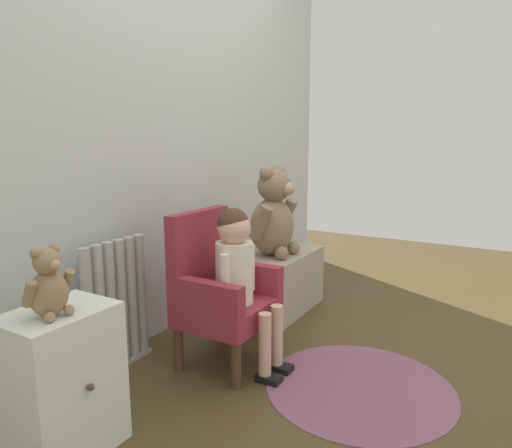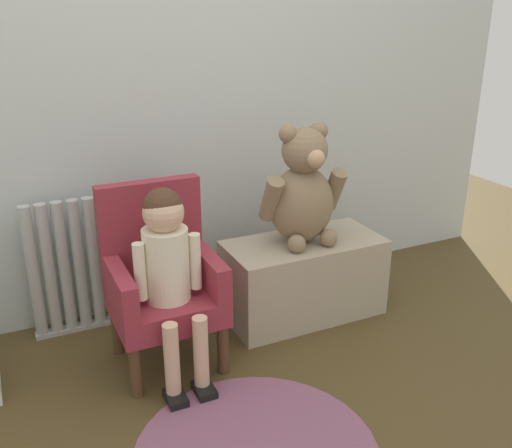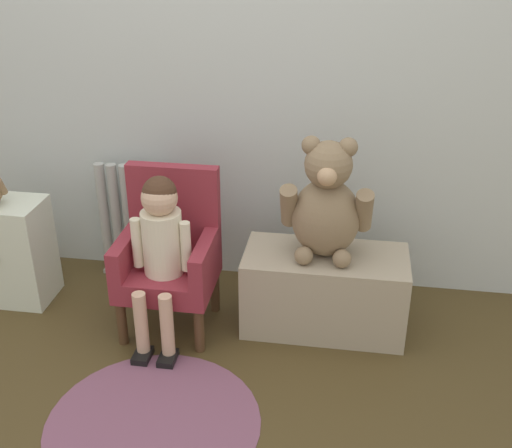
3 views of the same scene
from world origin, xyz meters
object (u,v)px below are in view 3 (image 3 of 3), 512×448
at_px(child_figure, 160,237).
at_px(floor_rug, 153,422).
at_px(radiator, 135,222).
at_px(child_armchair, 170,253).
at_px(low_bench, 324,291).
at_px(small_dresser, 12,251).
at_px(large_teddy_bear, 326,205).

distance_m(child_figure, floor_rug, 0.73).
relative_size(radiator, child_armchair, 0.84).
xyz_separation_m(child_armchair, low_bench, (0.68, 0.06, -0.17)).
bearing_deg(floor_rug, low_bench, 51.14).
distance_m(child_armchair, low_bench, 0.70).
bearing_deg(floor_rug, child_figure, 100.46).
bearing_deg(small_dresser, child_armchair, -5.22).
xyz_separation_m(child_figure, large_teddy_bear, (0.67, 0.19, 0.11)).
bearing_deg(child_figure, low_bench, 14.56).
relative_size(large_teddy_bear, floor_rug, 0.66).
distance_m(child_figure, low_bench, 0.76).
relative_size(low_bench, large_teddy_bear, 1.34).
distance_m(child_figure, large_teddy_bear, 0.70).
height_order(child_armchair, large_teddy_bear, large_teddy_bear).
bearing_deg(child_armchair, large_teddy_bear, 6.25).
bearing_deg(small_dresser, radiator, 30.05).
distance_m(small_dresser, large_teddy_bear, 1.50).
bearing_deg(child_figure, radiator, 120.98).
relative_size(child_armchair, child_figure, 0.96).
height_order(low_bench, floor_rug, low_bench).
xyz_separation_m(radiator, large_teddy_bear, (0.95, -0.29, 0.30)).
bearing_deg(large_teddy_bear, child_armchair, -173.75).
bearing_deg(large_teddy_bear, radiator, 162.91).
xyz_separation_m(small_dresser, large_teddy_bear, (1.46, 0.00, 0.34)).
height_order(child_armchair, child_figure, child_figure).
bearing_deg(radiator, floor_rug, -69.21).
bearing_deg(floor_rug, small_dresser, 140.92).
height_order(radiator, small_dresser, radiator).
bearing_deg(small_dresser, child_figure, -13.09).
xyz_separation_m(radiator, small_dresser, (-0.51, -0.29, -0.05)).
bearing_deg(large_teddy_bear, child_figure, -164.48).
distance_m(small_dresser, floor_rug, 1.18).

